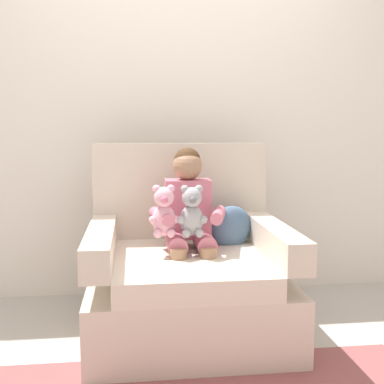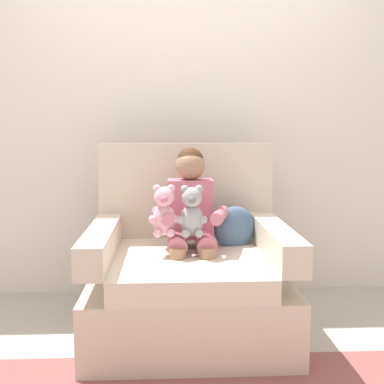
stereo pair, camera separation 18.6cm
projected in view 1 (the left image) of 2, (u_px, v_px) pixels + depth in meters
The scene contains 7 objects.
ground_plane at pixel (188, 334), 2.75m from camera, with size 8.00×8.00×0.00m, color #ADA89E.
back_wall at pixel (175, 108), 3.36m from camera, with size 6.00×0.10×2.60m, color silver.
armchair at pixel (187, 277), 2.75m from camera, with size 1.09×1.02×1.07m.
seated_child at pixel (189, 213), 2.75m from camera, with size 0.45×0.39×0.82m.
plush_grey at pixel (192, 212), 2.61m from camera, with size 0.17×0.14×0.28m.
plush_pink at pixel (164, 212), 2.61m from camera, with size 0.17×0.14×0.28m.
throw_pillow at pixel (231, 227), 2.90m from camera, with size 0.26×0.12×0.26m, color slate.
Camera 1 is at (-0.30, -2.60, 1.16)m, focal length 45.28 mm.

